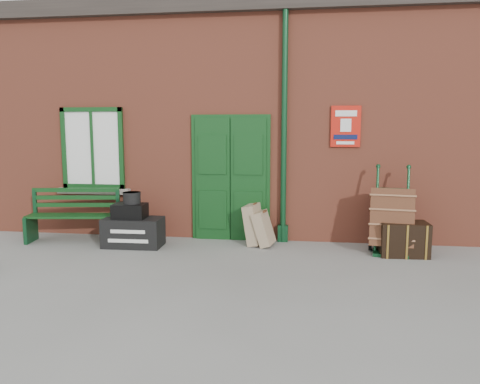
% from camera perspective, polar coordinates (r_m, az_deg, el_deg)
% --- Properties ---
extents(ground, '(80.00, 80.00, 0.00)m').
position_cam_1_polar(ground, '(7.17, -0.61, -8.61)').
color(ground, gray).
rests_on(ground, ground).
extents(station_building, '(10.30, 4.30, 4.36)m').
position_cam_1_polar(station_building, '(10.34, 2.30, 8.59)').
color(station_building, '#AA4F36').
rests_on(station_building, ground).
extents(bench, '(1.63, 0.71, 0.98)m').
position_cam_1_polar(bench, '(8.91, -19.59, -2.54)').
color(bench, '#103C15').
rests_on(bench, ground).
extents(houdini_trunk, '(1.00, 0.57, 0.49)m').
position_cam_1_polar(houdini_trunk, '(8.27, -12.87, -4.79)').
color(houdini_trunk, black).
rests_on(houdini_trunk, ground).
extents(strongbox, '(0.55, 0.41, 0.25)m').
position_cam_1_polar(strongbox, '(8.22, -13.27, -2.25)').
color(strongbox, black).
rests_on(strongbox, houdini_trunk).
extents(hatbox, '(0.30, 0.30, 0.20)m').
position_cam_1_polar(hatbox, '(8.20, -13.05, -0.69)').
color(hatbox, black).
rests_on(hatbox, strongbox).
extents(suitcase_back, '(0.39, 0.54, 0.71)m').
position_cam_1_polar(suitcase_back, '(8.19, 1.70, -3.94)').
color(suitcase_back, tan).
rests_on(suitcase_back, ground).
extents(suitcase_front, '(0.42, 0.50, 0.62)m').
position_cam_1_polar(suitcase_front, '(8.08, 2.89, -4.45)').
color(suitcase_front, tan).
rests_on(suitcase_front, ground).
extents(porter_trolley, '(0.77, 0.82, 1.40)m').
position_cam_1_polar(porter_trolley, '(8.00, 17.98, -3.26)').
color(porter_trolley, '#0D371C').
rests_on(porter_trolley, ground).
extents(dark_trunk, '(0.77, 0.52, 0.54)m').
position_cam_1_polar(dark_trunk, '(7.94, 19.28, -5.40)').
color(dark_trunk, black).
rests_on(dark_trunk, ground).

